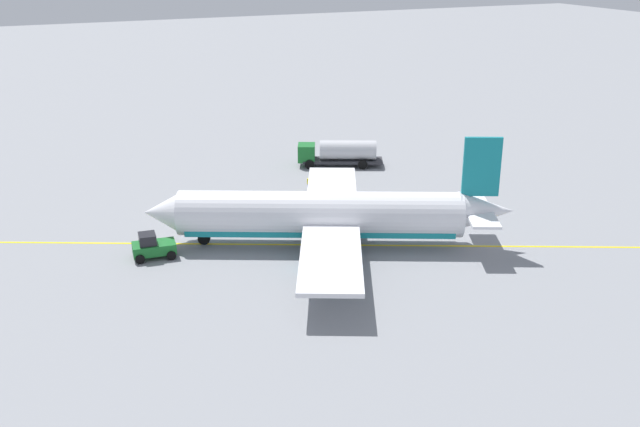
% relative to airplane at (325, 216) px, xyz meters
% --- Properties ---
extents(ground_plane, '(400.00, 400.00, 0.00)m').
position_rel_airplane_xyz_m(ground_plane, '(0.42, -0.19, -2.80)').
color(ground_plane, gray).
extents(airplane, '(30.97, 28.87, 9.97)m').
position_rel_airplane_xyz_m(airplane, '(0.00, 0.00, 0.00)').
color(airplane, white).
rests_on(airplane, ground).
extents(fuel_tanker, '(10.21, 6.43, 3.15)m').
position_rel_airplane_xyz_m(fuel_tanker, '(-11.42, -21.41, -1.08)').
color(fuel_tanker, '#2D2D33').
rests_on(fuel_tanker, ground).
extents(pushback_tug, '(3.78, 2.63, 2.20)m').
position_rel_airplane_xyz_m(pushback_tug, '(14.58, -3.49, -1.80)').
color(pushback_tug, '#196B28').
rests_on(pushback_tug, ground).
extents(refueling_worker, '(0.63, 0.62, 1.71)m').
position_rel_airplane_xyz_m(refueling_worker, '(-4.50, -14.11, -1.98)').
color(refueling_worker, navy).
rests_on(refueling_worker, ground).
extents(safety_cone_nose, '(0.66, 0.66, 0.74)m').
position_rel_airplane_xyz_m(safety_cone_nose, '(15.48, -3.96, -2.44)').
color(safety_cone_nose, '#F2590F').
rests_on(safety_cone_nose, ground).
extents(taxi_line_marking, '(80.81, 37.70, 0.01)m').
position_rel_airplane_xyz_m(taxi_line_marking, '(0.42, -0.19, -2.80)').
color(taxi_line_marking, yellow).
rests_on(taxi_line_marking, ground).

